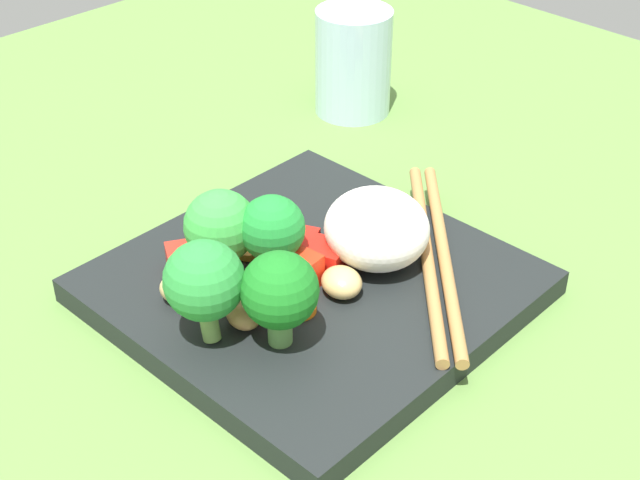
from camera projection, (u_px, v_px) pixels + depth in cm
name	position (u px, v px, depth cm)	size (l,w,h in cm)	color
ground_plane	(312.00, 309.00, 61.71)	(110.00, 110.00, 2.00)	#567D39
square_plate	(312.00, 287.00, 60.65)	(23.92, 23.92, 1.74)	black
rice_mound	(377.00, 229.00, 60.16)	(7.05, 6.82, 5.08)	white
broccoli_floret_0	(221.00, 227.00, 58.95)	(4.77, 4.77, 5.81)	#6AA956
broccoli_floret_1	(272.00, 230.00, 58.39)	(4.30, 4.30, 5.85)	#5A9D49
broccoli_floret_2	(280.00, 292.00, 52.65)	(4.61, 4.61, 6.22)	#5A9147
broccoli_floret_3	(205.00, 282.00, 52.70)	(4.79, 4.79, 6.75)	#749E4D
carrot_slice_0	(224.00, 297.00, 57.78)	(2.25, 2.25, 0.70)	orange
carrot_slice_1	(249.00, 250.00, 62.14)	(2.02, 2.02, 0.49)	orange
carrot_slice_2	(299.00, 308.00, 57.07)	(2.18, 2.18, 0.44)	orange
pepper_chunk_0	(191.00, 259.00, 60.26)	(3.11, 2.23, 1.75)	red
pepper_chunk_1	(256.00, 294.00, 57.45)	(2.59, 2.70, 1.37)	red
pepper_chunk_2	(322.00, 255.00, 60.56)	(2.59, 2.28, 1.78)	red
pepper_chunk_3	(306.00, 272.00, 58.70)	(2.48, 1.78, 2.20)	red
pepper_chunk_4	(293.00, 244.00, 61.67)	(3.13, 2.44, 1.70)	red
chicken_piece_0	(244.00, 314.00, 55.56)	(2.49, 2.06, 1.73)	tan
chicken_piece_1	(340.00, 283.00, 58.00)	(2.81, 2.51, 1.83)	tan
chicken_piece_2	(181.00, 289.00, 57.38)	(2.68, 2.01, 2.00)	tan
chopstick_pair	(435.00, 255.00, 61.41)	(16.86, 16.54, 0.84)	#A57440
drinking_glass	(353.00, 62.00, 81.03)	(6.74, 6.74, 9.36)	silver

